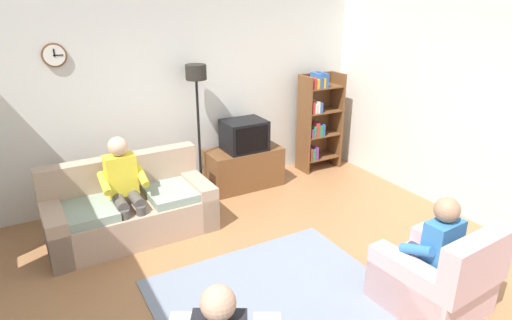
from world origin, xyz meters
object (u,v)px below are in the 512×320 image
(bookshelf, at_px, (317,120))
(armchair_near_bookshelf, at_px, (435,281))
(tv_stand, at_px, (244,167))
(floor_lamp, at_px, (197,94))
(couch, at_px, (130,210))
(person_on_couch, at_px, (124,185))
(person_in_right_armchair, at_px, (432,246))
(tv, at_px, (244,135))

(bookshelf, xyz_separation_m, armchair_near_bookshelf, (-1.14, -3.35, -0.54))
(tv_stand, distance_m, bookshelf, 1.47)
(tv_stand, relative_size, armchair_near_bookshelf, 1.18)
(armchair_near_bookshelf, bearing_deg, floor_lamp, 104.64)
(floor_lamp, bearing_deg, couch, -150.36)
(couch, xyz_separation_m, tv_stand, (1.83, 0.58, -0.02))
(person_on_couch, bearing_deg, bookshelf, 13.04)
(bookshelf, xyz_separation_m, floor_lamp, (-2.02, 0.03, 0.62))
(bookshelf, xyz_separation_m, person_in_right_armchair, (-1.14, -3.26, -0.22))
(person_on_couch, distance_m, person_in_right_armchair, 3.28)
(tv, bearing_deg, armchair_near_bookshelf, -85.92)
(armchair_near_bookshelf, bearing_deg, bookshelf, 71.22)
(floor_lamp, height_order, person_in_right_armchair, floor_lamp)
(armchair_near_bookshelf, bearing_deg, person_on_couch, 129.36)
(couch, xyz_separation_m, armchair_near_bookshelf, (2.07, -2.70, -0.02))
(person_in_right_armchair, bearing_deg, couch, 128.26)
(tv, xyz_separation_m, armchair_near_bookshelf, (0.23, -3.25, -0.52))
(bookshelf, distance_m, floor_lamp, 2.11)
(tv, distance_m, armchair_near_bookshelf, 3.30)
(person_in_right_armchair, bearing_deg, tv_stand, 94.05)
(tv, bearing_deg, person_on_couch, -160.77)
(tv, xyz_separation_m, floor_lamp, (-0.65, 0.12, 0.64))
(tv_stand, distance_m, floor_lamp, 1.33)
(couch, height_order, tv, tv)
(couch, relative_size, floor_lamp, 1.03)
(tv, relative_size, person_in_right_armchair, 0.54)
(tv_stand, xyz_separation_m, floor_lamp, (-0.65, 0.10, 1.16))
(bookshelf, distance_m, person_on_couch, 3.35)
(couch, relative_size, tv, 3.19)
(tv_stand, relative_size, tv, 1.83)
(couch, relative_size, bookshelf, 1.21)
(bookshelf, relative_size, armchair_near_bookshelf, 1.70)
(tv, bearing_deg, person_in_right_armchair, -85.92)
(tv, bearing_deg, floor_lamp, 169.24)
(tv_stand, height_order, person_in_right_armchair, person_in_right_armchair)
(couch, relative_size, person_on_couch, 1.54)
(couch, bearing_deg, person_on_couch, -118.36)
(bookshelf, bearing_deg, person_on_couch, -166.96)
(tv, height_order, armchair_near_bookshelf, tv)
(person_on_couch, xyz_separation_m, person_in_right_armchair, (2.12, -2.50, -0.09))
(couch, relative_size, tv_stand, 1.74)
(tv, relative_size, person_on_couch, 0.48)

